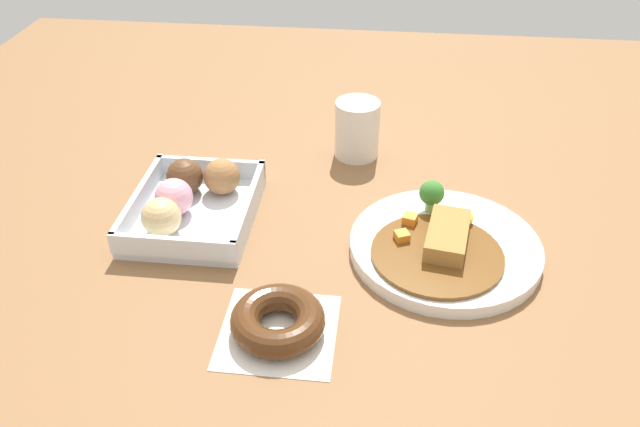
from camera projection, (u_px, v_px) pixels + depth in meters
name	position (u px, v px, depth m)	size (l,w,h in m)	color
ground_plane	(320.00, 227.00, 0.89)	(1.60, 1.60, 0.00)	brown
curry_plate	(444.00, 245.00, 0.84)	(0.25, 0.25, 0.07)	white
donut_box	(190.00, 202.00, 0.90)	(0.20, 0.17, 0.06)	silver
chocolate_ring_donut	(278.00, 321.00, 0.72)	(0.13, 0.13, 0.04)	white
coffee_mug	(357.00, 129.00, 1.03)	(0.07, 0.07, 0.09)	silver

